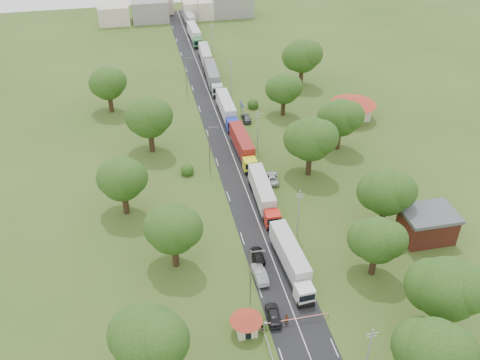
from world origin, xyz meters
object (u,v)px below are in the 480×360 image
object	(u,v)px
boom_barrier	(288,320)
info_sign	(242,107)
pedestrian_near	(287,320)
car_lane_mid	(260,274)
truck_0	(291,259)
guard_booth	(246,321)
car_lane_front	(273,315)

from	to	relation	value
boom_barrier	info_sign	distance (m)	60.39
boom_barrier	pedestrian_near	size ratio (longest dim) A/B	5.76
car_lane_mid	pedestrian_near	distance (m)	9.43
car_lane_mid	pedestrian_near	bearing A→B (deg)	97.31
boom_barrier	truck_0	world-z (taller)	truck_0
boom_barrier	info_sign	bearing A→B (deg)	83.76
info_sign	guard_booth	bearing A→B (deg)	-101.68
info_sign	truck_0	xyz separation A→B (m)	(-3.10, -49.85, -0.76)
guard_booth	pedestrian_near	xyz separation A→B (m)	(5.74, 0.26, -1.36)
truck_0	car_lane_front	bearing A→B (deg)	-120.51
guard_booth	info_sign	size ratio (longest dim) A/B	1.07
car_lane_front	car_lane_mid	world-z (taller)	car_lane_mid
guard_booth	info_sign	world-z (taller)	info_sign
guard_booth	car_lane_mid	xyz separation A→B (m)	(4.20, 9.56, -1.34)
car_lane_front	car_lane_mid	bearing A→B (deg)	-85.21
boom_barrier	truck_0	distance (m)	10.81
boom_barrier	guard_booth	xyz separation A→B (m)	(-5.84, -0.00, 1.27)
guard_booth	info_sign	bearing A→B (deg)	78.32
car_lane_mid	truck_0	bearing A→B (deg)	-175.46
guard_booth	info_sign	distance (m)	61.27
car_lane_front	pedestrian_near	distance (m)	1.98
truck_0	pedestrian_near	distance (m)	10.61
guard_booth	truck_0	xyz separation A→B (m)	(9.30, 10.15, 0.08)
boom_barrier	car_lane_mid	bearing A→B (deg)	99.75
guard_booth	boom_barrier	bearing A→B (deg)	0.01
boom_barrier	car_lane_front	xyz separation A→B (m)	(-1.64, 1.50, -0.11)
car_lane_front	pedestrian_near	xyz separation A→B (m)	(1.54, -1.24, 0.02)
info_sign	truck_0	world-z (taller)	truck_0
boom_barrier	pedestrian_near	bearing A→B (deg)	111.82
truck_0	pedestrian_near	world-z (taller)	truck_0
boom_barrier	guard_booth	size ratio (longest dim) A/B	2.10
info_sign	truck_0	size ratio (longest dim) A/B	0.27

